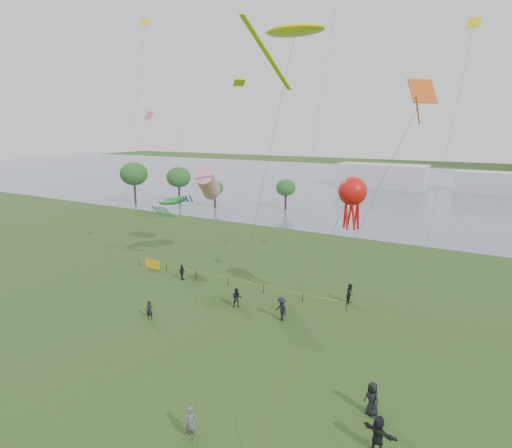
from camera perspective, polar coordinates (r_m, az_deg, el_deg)
The scene contains 20 objects.
ground_plane at distance 27.83m, azimuth -11.20°, elevation -20.38°, with size 400.00×400.00×0.00m, color #1E3812.
lake at distance 119.17m, azimuth 22.57°, elevation 4.43°, with size 400.00×120.00×0.08m, color slate.
pavilion_left at distance 116.20m, azimuth 16.45°, elevation 6.17°, with size 22.00×8.00×6.00m, color silver.
pavilion_right at distance 115.84m, azimuth 29.39°, elevation 4.80°, with size 18.00×7.00×5.00m, color silver.
trees at distance 86.20m, azimuth -10.53°, elevation 6.01°, with size 33.35×14.78×8.49m.
fence at distance 45.82m, azimuth -10.13°, elevation -6.02°, with size 24.07×0.07×1.05m.
kite_flyer at distance 23.31m, azimuth -8.66°, elevation -24.87°, with size 0.67×0.44×1.84m, color #585A60.
spectator_a at distance 37.14m, azimuth -2.56°, elevation -9.84°, with size 0.84×0.66×1.73m, color black.
spectator_b at distance 34.82m, azimuth 3.42°, elevation -11.24°, with size 1.27×0.73×1.96m, color black.
spectator_c at distance 44.25m, azimuth -9.85°, elevation -6.37°, with size 0.92×0.38×1.57m, color black.
spectator_d at distance 25.44m, azimuth 15.22°, elevation -21.55°, with size 0.92×0.60×1.89m, color black.
spectator_e at distance 23.21m, azimuth 15.98°, elevation -25.36°, with size 1.75×0.56×1.89m, color black.
spectator_f at distance 36.00m, azimuth -14.01°, elevation -11.09°, with size 0.58×0.38×1.60m, color black.
spectator_g at distance 38.84m, azimuth 12.47°, elevation -9.06°, with size 0.87×0.68×1.79m, color black.
kite_stingray at distance 36.09m, azimuth 5.08°, elevation 24.21°, with size 5.21×10.01×22.79m.
kite_windsock at distance 45.79m, azimuth -6.45°, elevation 5.32°, with size 6.56×5.21×11.26m.
kite_creature at distance 48.18m, azimuth -11.10°, elevation 3.04°, with size 2.19×7.01×7.65m.
kite_octopus at distance 32.89m, azimuth 12.75°, elevation 4.16°, with size 6.17×2.15×11.55m.
kite_delta at distance 24.00m, azimuth 20.41°, elevation 14.24°, with size 5.38×10.76×17.57m.
small_kites at distance 39.69m, azimuth 6.54°, elevation 24.03°, with size 37.92×15.38×15.86m.
Camera 1 is at (15.95, -17.14, 15.06)m, focal length 30.00 mm.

